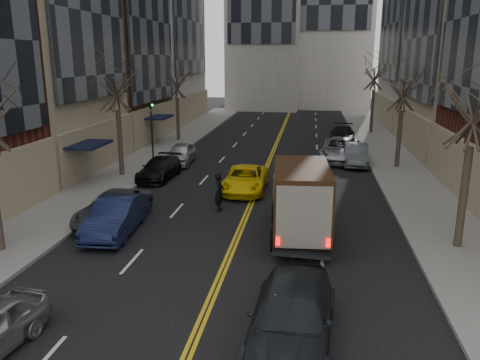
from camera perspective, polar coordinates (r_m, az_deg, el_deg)
The scene contains 19 objects.
sidewalk_left at distance 37.00m, azimuth -10.33°, elevation 3.19°, with size 4.00×66.00×0.15m, color slate.
sidewalk_right at distance 35.57m, azimuth 18.33°, elevation 2.21°, with size 4.00×66.00×0.15m, color slate.
tree_lf_mid at distance 29.67m, azimuth -14.97°, elevation 12.83°, with size 3.20×3.20×8.91m.
tree_lf_far at distance 41.95m, azimuth -7.77°, elevation 12.83°, with size 3.20×3.20×8.12m.
tree_rt_near at distance 19.23m, azimuth 27.01°, elevation 10.50°, with size 3.20×3.20×8.71m.
tree_rt_mid at distance 32.83m, azimuth 19.41°, elevation 11.89°, with size 3.20×3.20×8.32m.
tree_rt_far at distance 47.64m, azimuth 16.19°, elevation 13.48°, with size 3.20×3.20×9.11m.
traffic_signal at distance 31.35m, azimuth -10.70°, elevation 6.20°, with size 0.29×0.26×4.70m.
ups_truck at distance 19.53m, azimuth 7.37°, elevation -2.53°, with size 2.67×5.91×3.16m.
observer_sedan at distance 12.82m, azimuth 6.33°, elevation -16.25°, with size 2.53×5.48×1.55m.
taxi at distance 26.36m, azimuth 0.64°, elevation 0.11°, with size 2.28×4.94×1.37m, color yellow.
pedestrian at distance 22.94m, azimuth -2.50°, elevation -1.45°, with size 0.70×0.46×1.91m, color black.
parked_lf_b at distance 20.75m, azimuth -14.90°, elevation -4.27°, with size 1.63×4.66×1.54m, color #101735.
parked_lf_c at distance 22.12m, azimuth -15.20°, elevation -3.33°, with size 2.28×4.93×1.37m, color #43464A.
parked_lf_d at distance 29.42m, azimuth -9.83°, elevation 1.37°, with size 1.81×4.45×1.29m, color black.
parked_lf_e at distance 33.40m, azimuth -7.23°, elevation 3.20°, with size 1.69×4.21×1.44m, color #ABAFB3.
parked_rt_a at distance 33.76m, azimuth 13.96°, elevation 3.03°, with size 1.56×4.49×1.48m, color #4C4F53.
parked_rt_b at distance 34.92m, azimuth 12.13°, elevation 3.66°, with size 2.72×5.89×1.64m, color #9A9BA1.
parked_rt_c at distance 42.16m, azimuth 12.37°, elevation 5.43°, with size 2.11×5.18×1.50m, color black.
Camera 1 is at (2.88, -7.27, 7.37)m, focal length 35.00 mm.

